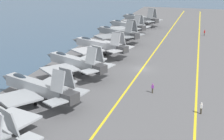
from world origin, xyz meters
TOP-DOWN VIEW (x-y plane):
  - ground_plane at (0.00, 0.00)m, footprint 2000.00×2000.00m
  - carrier_deck at (0.00, 0.00)m, footprint 200.25×40.35m
  - deck_stripe_foul_line at (0.00, -11.10)m, footprint 180.05×8.66m
  - deck_stripe_centerline at (0.00, 0.00)m, footprint 180.22×0.36m
  - parked_jet_third at (-21.50, 12.09)m, footprint 13.63×16.96m
  - parked_jet_fourth at (-7.49, 11.62)m, footprint 14.10×16.03m
  - parked_jet_fifth at (7.11, 11.68)m, footprint 14.15×16.53m
  - parked_jet_sixth at (22.08, 11.64)m, footprint 13.41×15.36m
  - parked_jet_seventh at (36.08, 12.52)m, footprint 13.10×14.95m
  - parked_jet_eighth at (48.72, 11.14)m, footprint 13.17×15.77m
  - crew_white_vest at (-18.74, -12.69)m, footprint 0.42×0.32m
  - crew_red_vest at (37.52, -10.85)m, footprint 0.35×0.44m
  - crew_purple_vest at (-12.60, -4.48)m, footprint 0.26×0.38m

SIDE VIEW (x-z plane):
  - ground_plane at x=0.00m, z-range 0.00..0.00m
  - carrier_deck at x=0.00m, z-range 0.00..0.40m
  - deck_stripe_foul_line at x=0.00m, z-range 0.40..0.41m
  - deck_stripe_centerline at x=0.00m, z-range 0.40..0.41m
  - crew_purple_vest at x=-12.60m, z-range 0.48..2.20m
  - crew_red_vest at x=37.52m, z-range 0.49..2.27m
  - crew_white_vest at x=-18.74m, z-range 0.49..2.27m
  - parked_jet_seventh at x=36.08m, z-range -0.36..5.59m
  - parked_jet_third at x=-21.50m, z-range -0.42..6.11m
  - parked_jet_eighth at x=48.72m, z-range -0.36..6.08m
  - parked_jet_fourth at x=-7.49m, z-range -0.27..6.33m
  - parked_jet_fifth at x=7.11m, z-range -0.11..6.26m
  - parked_jet_sixth at x=22.08m, z-range -0.28..6.47m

